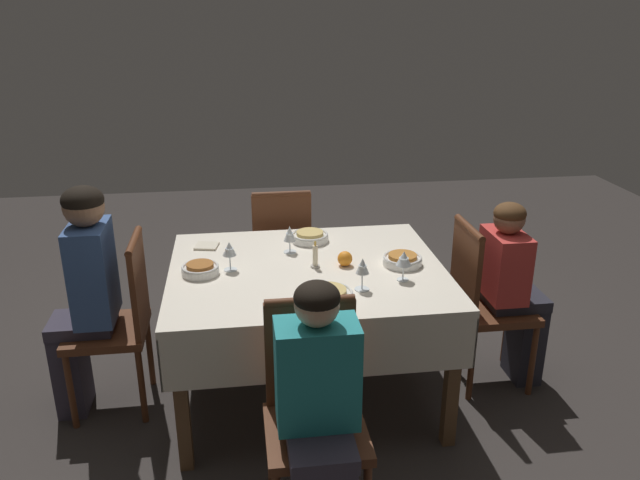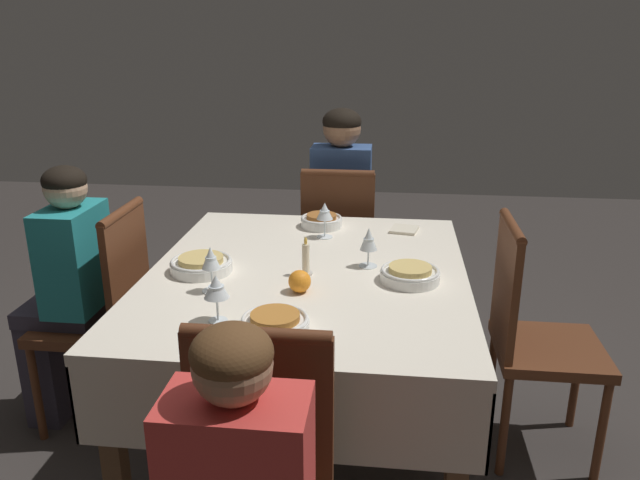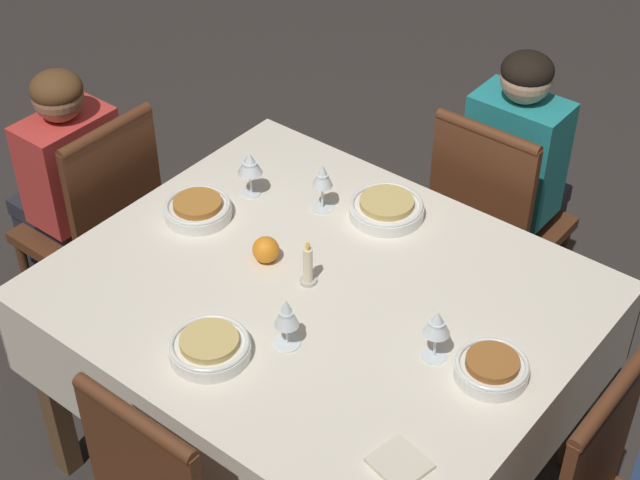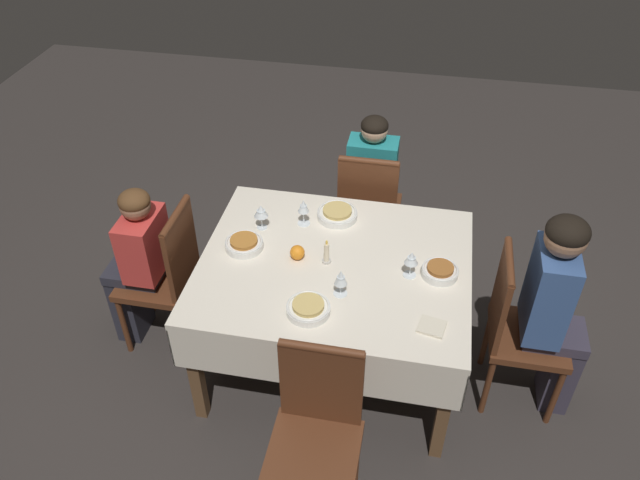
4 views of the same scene
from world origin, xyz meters
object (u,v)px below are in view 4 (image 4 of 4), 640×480
object	(u,v)px
person_child_red	(137,260)
bowl_north	(308,308)
bowl_west	(440,271)
person_child_teal	(372,182)
bowl_south	(337,213)
chair_west	(517,325)
person_adult_denim	(555,306)
wine_glass_north	(341,278)
chair_east	(167,272)
bowl_east	(244,244)
wine_glass_south	(303,207)
wine_glass_west	(411,259)
candle_centerpiece	(327,254)
dining_table	(334,275)
chair_south	(368,207)
chair_north	(316,430)
wine_glass_east	(261,212)
napkin_red_folded	(432,327)
orange_fruit	(297,252)

from	to	relation	value
person_child_red	bowl_north	size ratio (longest dim) A/B	5.03
person_child_red	bowl_west	world-z (taller)	person_child_red
person_child_teal	bowl_south	distance (m)	0.64
chair_west	person_adult_denim	xyz separation A→B (m)	(-0.15, 0.00, 0.17)
person_child_teal	wine_glass_north	xyz separation A→B (m)	(0.01, 1.19, 0.24)
person_child_red	bowl_west	size ratio (longest dim) A/B	5.68
chair_east	bowl_north	distance (m)	0.98
bowl_east	wine_glass_south	bearing A→B (deg)	-135.10
bowl_east	bowl_west	bearing A→B (deg)	178.85
wine_glass_south	person_child_red	bearing A→B (deg)	17.81
wine_glass_west	candle_centerpiece	size ratio (longest dim) A/B	1.06
person_child_red	bowl_east	distance (m)	0.65
candle_centerpiece	person_child_teal	bearing A→B (deg)	-96.63
wine_glass_west	bowl_east	bearing A→B (deg)	-3.31
chair_west	wine_glass_north	distance (m)	0.95
person_child_red	wine_glass_north	world-z (taller)	person_child_red
wine_glass_west	wine_glass_south	size ratio (longest dim) A/B	0.95
dining_table	bowl_north	bearing A→B (deg)	80.70
chair_east	person_adult_denim	world-z (taller)	person_adult_denim
wine_glass_south	bowl_north	bearing A→B (deg)	103.94
bowl_north	wine_glass_south	bearing A→B (deg)	-76.06
candle_centerpiece	chair_south	bearing A→B (deg)	-97.89
bowl_south	bowl_north	distance (m)	0.74
wine_glass_west	bowl_north	xyz separation A→B (m)	(0.44, 0.34, -0.08)
dining_table	wine_glass_west	distance (m)	0.42
bowl_south	bowl_west	bearing A→B (deg)	147.35
bowl_east	person_child_teal	bearing A→B (deg)	-120.15
chair_north	wine_glass_east	world-z (taller)	chair_north
dining_table	candle_centerpiece	distance (m)	0.14
wine_glass_west	wine_glass_east	world-z (taller)	wine_glass_west
chair_south	person_child_teal	xyz separation A→B (m)	(-0.00, -0.16, 0.08)
chair_north	bowl_east	size ratio (longest dim) A/B	4.67
bowl_south	candle_centerpiece	world-z (taller)	candle_centerpiece
person_child_teal	wine_glass_south	size ratio (longest dim) A/B	6.89
wine_glass_south	napkin_red_folded	distance (m)	0.97
chair_east	candle_centerpiece	size ratio (longest dim) A/B	6.58
chair_west	bowl_north	xyz separation A→B (m)	(0.99, 0.33, 0.25)
wine_glass_east	bowl_east	bearing A→B (deg)	75.85
wine_glass_west	napkin_red_folded	world-z (taller)	wine_glass_west
bowl_south	wine_glass_south	distance (m)	0.21
dining_table	wine_glass_west	size ratio (longest dim) A/B	9.13
person_child_red	candle_centerpiece	world-z (taller)	person_child_red
chair_east	orange_fruit	bearing A→B (deg)	89.64
bowl_west	orange_fruit	world-z (taller)	orange_fruit
chair_west	bowl_north	world-z (taller)	chair_west
candle_centerpiece	chair_east	bearing A→B (deg)	-0.39
dining_table	person_adult_denim	xyz separation A→B (m)	(-1.08, 0.04, 0.02)
dining_table	wine_glass_south	distance (m)	0.41
wine_glass_east	wine_glass_south	bearing A→B (deg)	-160.17
chair_east	bowl_east	distance (m)	0.52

